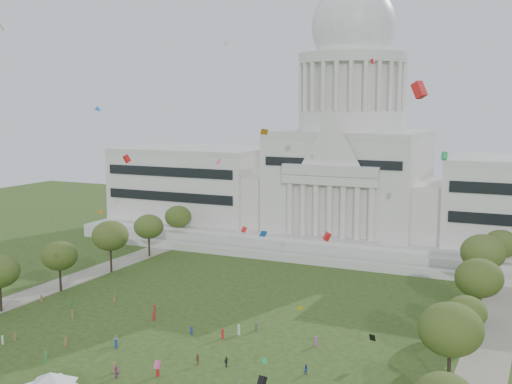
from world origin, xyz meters
TOP-DOWN VIEW (x-y plane):
  - ground at (0.00, 0.00)m, footprint 400.00×400.00m
  - capitol at (0.00, 113.59)m, footprint 160.00×64.50m
  - path_left at (-48.00, 30.00)m, footprint 8.00×160.00m
  - path_right at (48.00, 30.00)m, footprint 8.00×160.00m
  - row_tree_r_2 at (44.17, 17.44)m, footprint 9.55×9.55m
  - row_tree_l_3 at (-44.09, 33.92)m, footprint 8.12×8.12m
  - row_tree_r_3 at (44.40, 34.48)m, footprint 7.01×7.01m
  - row_tree_l_4 at (-44.08, 52.42)m, footprint 9.29×9.29m
  - row_tree_r_4 at (44.76, 50.04)m, footprint 9.19×9.19m
  - row_tree_l_5 at (-45.22, 71.01)m, footprint 8.33×8.33m
  - row_tree_r_5 at (43.49, 70.19)m, footprint 9.82×9.82m
  - row_tree_l_6 at (-46.87, 89.14)m, footprint 8.19×8.19m
  - row_tree_r_6 at (45.96, 88.13)m, footprint 8.42×8.42m
  - event_tent at (-6.37, -10.24)m, footprint 11.16×11.16m
  - person_2 at (22.94, 14.49)m, footprint 0.92×0.88m
  - person_4 at (5.50, 10.57)m, footprint 0.62×1.13m
  - person_5 at (-3.34, 0.75)m, footprint 1.91×1.67m
  - person_8 at (-11.98, 12.07)m, footprint 1.06×0.84m
  - person_10 at (10.10, 11.88)m, footprint 0.78×1.11m
  - distant_crowd at (-12.61, 13.91)m, footprint 62.60×40.56m
  - kite_swarm at (0.40, 7.24)m, footprint 85.83×107.67m

SIDE VIEW (x-z plane):
  - ground at x=0.00m, z-range 0.00..0.00m
  - path_left at x=-48.00m, z-range 0.00..0.04m
  - path_right at x=48.00m, z-range 0.00..0.04m
  - person_2 at x=22.94m, z-range 0.00..1.63m
  - person_10 at x=10.10m, z-range 0.00..1.71m
  - distant_crowd at x=-12.61m, z-range -0.11..1.83m
  - person_8 at x=-11.98m, z-range 0.00..1.89m
  - person_4 at x=5.50m, z-range 0.00..1.91m
  - person_5 at x=-3.34m, z-range 0.00..1.98m
  - event_tent at x=-6.37m, z-range 1.33..6.15m
  - row_tree_r_3 at x=44.40m, z-range 2.09..12.07m
  - row_tree_l_3 at x=-44.09m, z-range 2.43..13.98m
  - row_tree_l_6 at x=-46.87m, z-range 2.45..14.09m
  - row_tree_l_5 at x=-45.22m, z-range 2.49..14.34m
  - row_tree_r_6 at x=45.96m, z-range 2.52..14.49m
  - row_tree_r_4 at x=44.76m, z-range 2.76..15.82m
  - row_tree_l_4 at x=-44.08m, z-range 2.79..16.00m
  - row_tree_r_2 at x=44.17m, z-range 2.87..16.45m
  - row_tree_r_5 at x=43.49m, z-range 2.95..16.91m
  - capitol at x=0.00m, z-range -23.35..67.95m
  - kite_swarm at x=0.40m, z-range -2.28..63.01m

